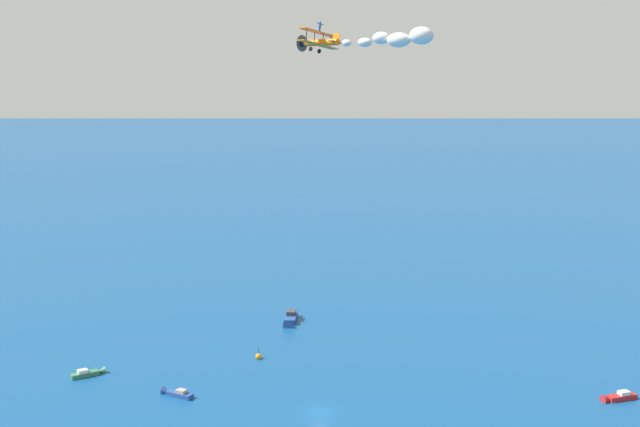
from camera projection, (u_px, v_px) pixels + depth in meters
name	position (u px, v px, depth m)	size (l,w,h in m)	color
ground_plane	(320.00, 412.00, 115.15)	(2000.00, 2000.00, 0.00)	navy
motorboat_far_port	(290.00, 319.00, 157.93)	(8.90, 4.79, 2.51)	#23478C
motorboat_far_stbd	(176.00, 393.00, 121.16)	(1.97, 5.57, 1.58)	#23478C
motorboat_inshore	(617.00, 397.00, 119.55)	(4.84, 5.46, 1.69)	#B21E1E
motorboat_ahead	(89.00, 373.00, 129.48)	(5.39, 4.44, 1.63)	#33704C
marker_buoy	(259.00, 356.00, 137.40)	(1.10, 1.10, 2.10)	orange
biplane_lead	(319.00, 42.00, 106.23)	(7.39, 7.11, 3.65)	orange
wingwalker_lead	(320.00, 26.00, 106.10)	(1.44, 0.58, 1.53)	#1E4CB2
smoke_trail_lead	(401.00, 38.00, 97.33)	(6.29, 13.94, 2.75)	silver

